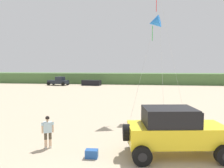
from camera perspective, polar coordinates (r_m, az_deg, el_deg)
dune_ridge at (r=55.34m, az=10.36°, el=1.48°), size 90.00×8.84×2.58m
jeep at (r=10.60m, az=16.28°, el=-11.69°), size 5.00×3.05×2.26m
person_watching at (r=11.62m, az=-16.68°, el=-11.62°), size 0.57×0.43×1.67m
cooler_box at (r=10.32m, az=-5.42°, el=-17.93°), size 0.57×0.38×0.38m
distant_pickup at (r=50.31m, az=-13.97°, el=0.72°), size 4.84×3.04×1.98m
distant_sedan at (r=48.73m, az=-5.47°, el=0.32°), size 4.38×2.22×1.20m
kite_purple_stunt at (r=17.86m, az=11.18°, el=15.72°), size 2.41×3.95×8.18m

